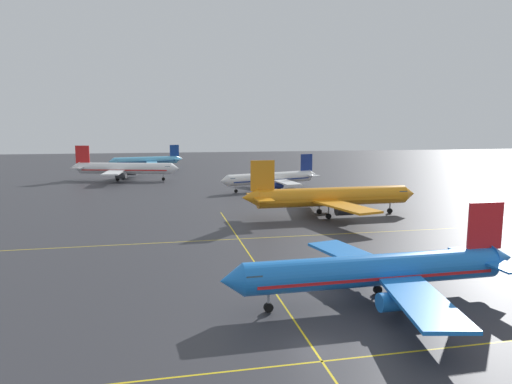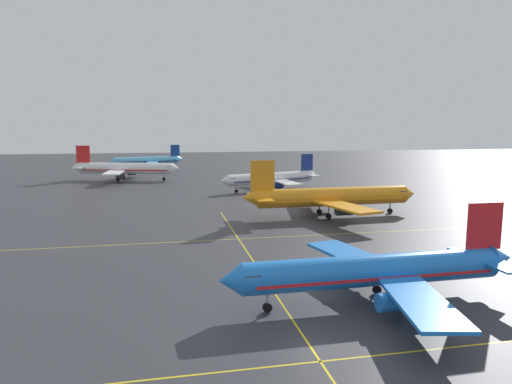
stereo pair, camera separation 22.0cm
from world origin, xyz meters
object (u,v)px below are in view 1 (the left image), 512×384
airliner_second_row (331,197)px  airliner_front_gate (378,270)px  airliner_third_row (271,178)px  airliner_far_left_stand (124,168)px  airliner_far_right_stand (147,161)px

airliner_second_row → airliner_front_gate: bearing=-104.9°
airliner_third_row → airliner_far_left_stand: airliner_far_left_stand is taller
airliner_third_row → airliner_far_right_stand: (-38.22, 79.54, 0.03)m
airliner_front_gate → airliner_second_row: bearing=75.1°
airliner_front_gate → airliner_second_row: (12.02, 45.26, 0.54)m
airliner_second_row → airliner_third_row: size_ratio=1.19×
airliner_far_left_stand → airliner_far_right_stand: bearing=82.1°
airliner_front_gate → airliner_far_left_stand: (-35.23, 120.51, 0.59)m
airliner_third_row → airliner_far_left_stand: 56.12m
airliner_front_gate → airliner_second_row: 46.84m
airliner_far_left_stand → airliner_far_right_stand: (6.25, 45.31, -0.59)m
airliner_third_row → airliner_far_right_stand: bearing=115.7°
airliner_far_left_stand → airliner_far_right_stand: 45.74m
airliner_far_right_stand → airliner_third_row: bearing=-64.3°
airliner_front_gate → airliner_far_left_stand: 125.55m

